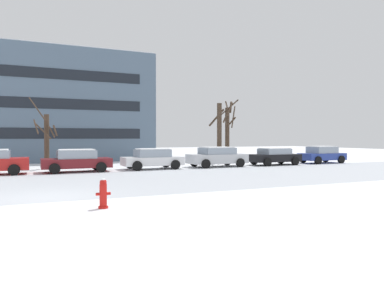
% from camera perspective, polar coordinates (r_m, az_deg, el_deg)
% --- Properties ---
extents(ground_plane, '(120.00, 120.00, 0.00)m').
position_cam_1_polar(ground_plane, '(13.91, -22.39, -7.93)').
color(ground_plane, white).
extents(road_surface, '(80.00, 9.94, 0.00)m').
position_cam_1_polar(road_surface, '(17.84, -22.65, -5.96)').
color(road_surface, '#B7BCC4').
rests_on(road_surface, ground).
extents(fire_hydrant, '(0.44, 0.30, 0.92)m').
position_cam_1_polar(fire_hydrant, '(11.35, -13.86, -7.53)').
color(fire_hydrant, red).
rests_on(fire_hydrant, ground).
extents(parked_car_maroon, '(4.17, 2.11, 1.42)m').
position_cam_1_polar(parked_car_maroon, '(23.68, -17.77, -2.47)').
color(parked_car_maroon, maroon).
rests_on(parked_car_maroon, ground).
extents(parked_car_white, '(4.08, 2.10, 1.40)m').
position_cam_1_polar(parked_car_white, '(24.75, -6.29, -2.30)').
color(parked_car_white, white).
rests_on(parked_car_white, ground).
extents(parked_car_silver, '(4.34, 2.18, 1.46)m').
position_cam_1_polar(parked_car_silver, '(26.61, 3.98, -2.00)').
color(parked_car_silver, silver).
rests_on(parked_car_silver, ground).
extents(parked_car_black, '(4.04, 2.03, 1.34)m').
position_cam_1_polar(parked_car_black, '(29.05, 12.90, -1.88)').
color(parked_car_black, black).
rests_on(parked_car_black, ground).
extents(parked_car_blue, '(3.91, 2.01, 1.43)m').
position_cam_1_polar(parked_car_blue, '(32.33, 19.86, -1.57)').
color(parked_car_blue, '#283D93').
rests_on(parked_car_blue, ground).
extents(tree_far_mid, '(1.39, 1.92, 5.53)m').
position_cam_1_polar(tree_far_mid, '(31.41, 5.68, 1.89)').
color(tree_far_mid, '#423326').
rests_on(tree_far_mid, ground).
extents(tree_far_right, '(1.61, 1.77, 5.10)m').
position_cam_1_polar(tree_far_right, '(30.03, 4.41, 2.08)').
color(tree_far_right, '#423326').
rests_on(tree_far_right, ground).
extents(tree_far_left, '(1.86, 1.70, 4.87)m').
position_cam_1_polar(tree_far_left, '(26.57, -22.02, 0.71)').
color(tree_far_left, '#423326').
rests_on(tree_far_left, ground).
extents(building_far_left, '(15.69, 8.41, 10.12)m').
position_cam_1_polar(building_far_left, '(36.80, -19.53, 5.49)').
color(building_far_left, slate).
rests_on(building_far_left, ground).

